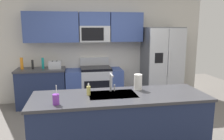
% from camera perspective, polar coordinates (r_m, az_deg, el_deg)
% --- Properties ---
extents(ground_plane, '(9.00, 9.00, 0.00)m').
position_cam_1_polar(ground_plane, '(4.01, 2.08, -16.53)').
color(ground_plane, '#66605B').
rests_on(ground_plane, ground).
extents(kitchen_wall_unit, '(5.20, 0.43, 2.60)m').
position_cam_1_polar(kitchen_wall_unit, '(5.61, -3.79, 7.05)').
color(kitchen_wall_unit, beige).
rests_on(kitchen_wall_unit, ground).
extents(back_counter, '(1.12, 0.63, 0.90)m').
position_cam_1_polar(back_counter, '(5.51, -17.59, -4.30)').
color(back_counter, '#1E2A4D').
rests_on(back_counter, ground).
extents(range_oven, '(1.36, 0.61, 1.10)m').
position_cam_1_polar(range_oven, '(5.49, -4.55, -3.96)').
color(range_oven, '#B7BABF').
rests_on(range_oven, ground).
extents(refrigerator, '(0.90, 0.76, 1.85)m').
position_cam_1_polar(refrigerator, '(5.73, 12.58, 1.38)').
color(refrigerator, '#4C4F54').
rests_on(refrigerator, ground).
extents(island_counter, '(2.50, 0.85, 0.90)m').
position_cam_1_polar(island_counter, '(3.35, 2.02, -13.73)').
color(island_counter, '#1E2A4D').
rests_on(island_counter, ground).
extents(toaster, '(0.28, 0.16, 0.18)m').
position_cam_1_polar(toaster, '(5.31, -14.47, 1.27)').
color(toaster, '#B7BABF').
rests_on(toaster, back_counter).
extents(pepper_mill, '(0.05, 0.05, 0.21)m').
position_cam_1_polar(pepper_mill, '(5.42, -19.71, 1.33)').
color(pepper_mill, black).
rests_on(pepper_mill, back_counter).
extents(bottle_orange, '(0.07, 0.07, 0.27)m').
position_cam_1_polar(bottle_orange, '(5.49, -22.16, 1.57)').
color(bottle_orange, orange).
rests_on(bottle_orange, back_counter).
extents(bottle_teal, '(0.06, 0.06, 0.25)m').
position_cam_1_polar(bottle_teal, '(5.40, -17.32, 1.66)').
color(bottle_teal, teal).
rests_on(bottle_teal, back_counter).
extents(sink_faucet, '(0.09, 0.21, 0.28)m').
position_cam_1_polar(sink_faucet, '(3.31, -0.19, -2.75)').
color(sink_faucet, '#B7BABF').
rests_on(sink_faucet, island_counter).
extents(drink_cup_purple, '(0.08, 0.08, 0.25)m').
position_cam_1_polar(drink_cup_purple, '(2.87, -14.20, -7.30)').
color(drink_cup_purple, purple).
rests_on(drink_cup_purple, island_counter).
extents(soap_dispenser, '(0.06, 0.06, 0.17)m').
position_cam_1_polar(soap_dispenser, '(3.18, -6.04, -5.23)').
color(soap_dispenser, '#D8CC66').
rests_on(soap_dispenser, island_counter).
extents(paper_towel_roll, '(0.12, 0.12, 0.24)m').
position_cam_1_polar(paper_towel_roll, '(3.45, 6.69, -3.08)').
color(paper_towel_roll, white).
rests_on(paper_towel_roll, island_counter).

